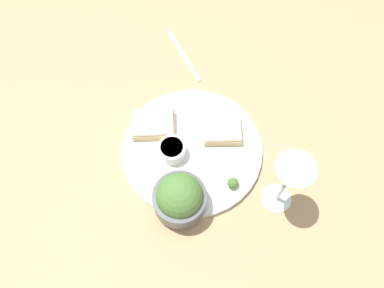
% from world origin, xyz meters
% --- Properties ---
extents(ground_plane, '(4.00, 4.00, 0.00)m').
position_xyz_m(ground_plane, '(0.00, 0.00, 0.00)').
color(ground_plane, tan).
extents(dinner_plate, '(0.30, 0.30, 0.01)m').
position_xyz_m(dinner_plate, '(0.00, 0.00, 0.01)').
color(dinner_plate, white).
rests_on(dinner_plate, ground_plane).
extents(salad_bowl, '(0.11, 0.11, 0.09)m').
position_xyz_m(salad_bowl, '(-0.08, -0.10, 0.05)').
color(salad_bowl, '#4C5156').
rests_on(salad_bowl, dinner_plate).
extents(sauce_ramekin, '(0.06, 0.06, 0.03)m').
position_xyz_m(sauce_ramekin, '(-0.04, 0.01, 0.03)').
color(sauce_ramekin, white).
rests_on(sauce_ramekin, dinner_plate).
extents(cheese_toast_near, '(0.11, 0.10, 0.03)m').
position_xyz_m(cheese_toast_near, '(-0.05, 0.09, 0.03)').
color(cheese_toast_near, '#D1B27F').
rests_on(cheese_toast_near, dinner_plate).
extents(cheese_toast_far, '(0.10, 0.10, 0.03)m').
position_xyz_m(cheese_toast_far, '(0.08, 0.00, 0.03)').
color(cheese_toast_far, '#D1B27F').
rests_on(cheese_toast_far, dinner_plate).
extents(wine_glass, '(0.07, 0.07, 0.17)m').
position_xyz_m(wine_glass, '(0.10, -0.18, 0.12)').
color(wine_glass, silver).
rests_on(wine_glass, ground_plane).
extents(garnish, '(0.02, 0.02, 0.02)m').
position_xyz_m(garnish, '(0.03, -0.11, 0.03)').
color(garnish, '#477533').
rests_on(garnish, dinner_plate).
extents(fork, '(0.02, 0.18, 0.01)m').
position_xyz_m(fork, '(0.11, 0.24, 0.00)').
color(fork, silver).
rests_on(fork, ground_plane).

